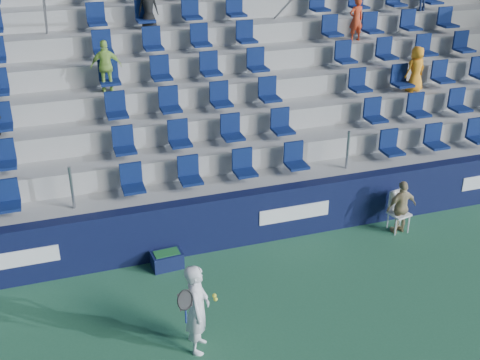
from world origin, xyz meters
name	(u,v)px	position (x,y,z in m)	size (l,w,h in m)	color
ground	(281,340)	(0.00, 0.00, 0.00)	(70.00, 70.00, 0.00)	#2C6845
sponsor_wall	(226,221)	(0.00, 3.15, 0.60)	(24.00, 0.32, 1.20)	#0F1438
grandstand	(170,83)	(0.00, 8.24, 2.14)	(24.00, 8.17, 6.63)	#9B9B96
tennis_player	(197,309)	(-1.37, 0.24, 0.81)	(0.69, 0.69, 1.62)	silver
line_judge_chair	(397,208)	(3.84, 2.65, 0.53)	(0.48, 0.50, 0.93)	white
line_judge	(401,207)	(3.84, 2.50, 0.62)	(0.73, 0.30, 1.24)	tan
ball_bin	(167,259)	(-1.37, 2.75, 0.19)	(0.64, 0.44, 0.34)	#11183E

